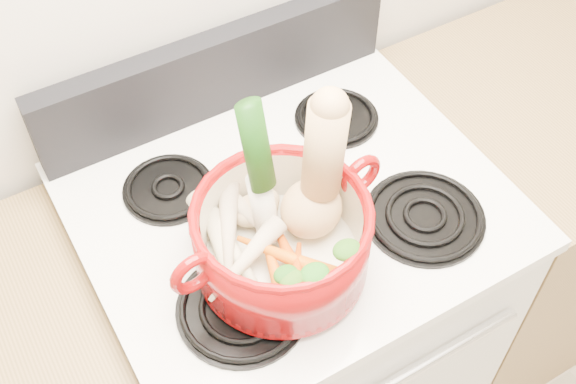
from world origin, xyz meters
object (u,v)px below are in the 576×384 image
stove_body (291,328)px  leek (262,177)px  squash (313,174)px  dutch_oven (282,239)px

stove_body → leek: size_ratio=3.12×
squash → dutch_oven: bearing=-168.4°
squash → leek: leek is taller
dutch_oven → squash: bearing=13.7°
stove_body → leek: (-0.09, -0.07, 0.68)m
stove_body → dutch_oven: bearing=-126.6°
squash → leek: size_ratio=0.95×
dutch_oven → leek: bearing=86.7°
stove_body → squash: (-0.02, -0.10, 0.68)m
stove_body → dutch_oven: 0.60m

